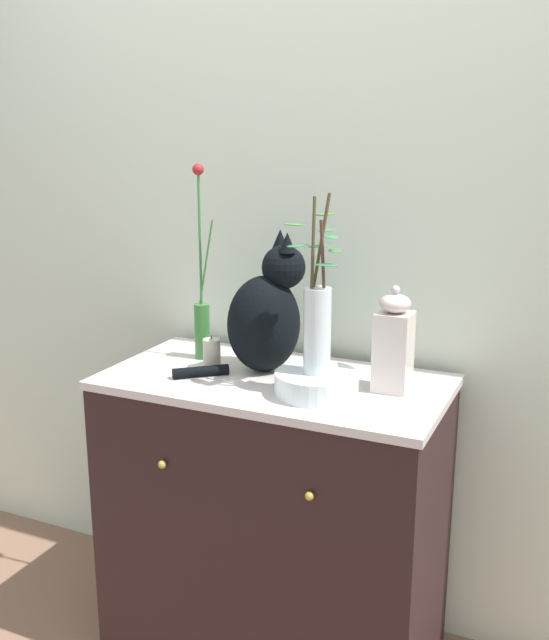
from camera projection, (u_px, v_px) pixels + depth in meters
wall_back at (318, 242)px, 2.41m from camera, size 4.40×0.08×2.60m
sideboard at (274, 519)px, 2.31m from camera, size 1.03×0.56×0.94m
cat_sitting at (267, 314)px, 2.22m from camera, size 0.37×0.34×0.43m
vase_slim_green at (202, 312)px, 2.35m from camera, size 0.07×0.05×0.62m
bowl_porcelain at (316, 384)px, 2.05m from camera, size 0.24×0.24×0.06m
vase_glass_clear at (317, 321)px, 2.01m from camera, size 0.18×0.15×0.50m
jar_lidded_porcelain at (393, 344)px, 2.06m from camera, size 0.10×0.10×0.30m
candle_pillar at (212, 354)px, 2.27m from camera, size 0.05×0.05×0.11m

